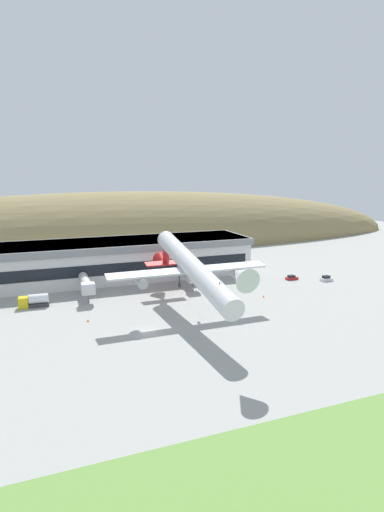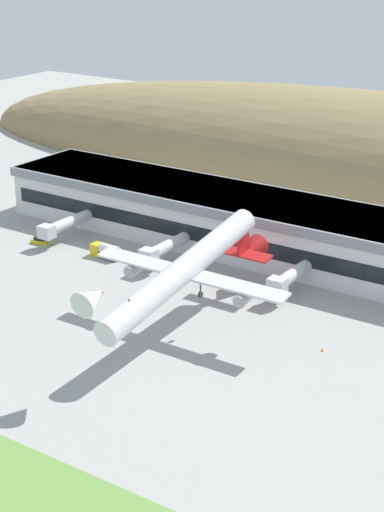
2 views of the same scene
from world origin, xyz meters
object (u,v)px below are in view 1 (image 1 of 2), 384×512
at_px(service_car_1, 292,278).
at_px(traffic_cone_0, 264,296).
at_px(cargo_airplane, 191,267).
at_px(jetway_2, 188,274).
at_px(service_car_2, 326,279).
at_px(jetway_1, 86,284).
at_px(terminal_building, 84,259).
at_px(fuel_truck, 34,301).
at_px(traffic_cone_1, 88,320).

height_order(service_car_1, traffic_cone_0, service_car_1).
bearing_deg(cargo_airplane, jetway_2, 71.46).
xyz_separation_m(service_car_1, service_car_2, (9.33, -5.02, 0.09)).
bearing_deg(jetway_2, jetway_1, -178.72).
distance_m(service_car_2, traffic_cone_0, 28.28).
xyz_separation_m(terminal_building, cargo_airplane, (19.82, -41.71, 4.94)).
relative_size(terminal_building, jetway_2, 7.86).
bearing_deg(jetway_1, traffic_cone_0, -19.75).
bearing_deg(traffic_cone_0, service_car_1, 36.07).
bearing_deg(fuel_truck, traffic_cone_0, -12.75).
height_order(service_car_2, traffic_cone_1, service_car_2).
bearing_deg(service_car_2, cargo_airplane, -163.71).
bearing_deg(traffic_cone_1, jetway_1, 84.74).
bearing_deg(service_car_1, traffic_cone_1, -166.92).
height_order(jetway_2, fuel_truck, jetway_2).
bearing_deg(traffic_cone_1, cargo_airplane, -11.91).
bearing_deg(fuel_truck, service_car_2, -3.48).
distance_m(terminal_building, traffic_cone_0, 55.98).
relative_size(jetway_1, fuel_truck, 2.03).
height_order(cargo_airplane, service_car_1, cargo_airplane).
bearing_deg(service_car_2, fuel_truck, 176.52).
height_order(terminal_building, traffic_cone_1, terminal_building).
relative_size(cargo_airplane, service_car_1, 13.77).
xyz_separation_m(cargo_airplane, service_car_2, (50.64, 14.80, -11.03)).
relative_size(traffic_cone_0, traffic_cone_1, 1.00).
bearing_deg(jetway_1, service_car_1, -2.87).
height_order(traffic_cone_0, traffic_cone_1, same).
relative_size(terminal_building, fuel_truck, 14.63).
relative_size(service_car_1, service_car_2, 0.97).
bearing_deg(jetway_1, traffic_cone_1, -95.26).
bearing_deg(jetway_2, service_car_1, -6.49).
distance_m(traffic_cone_0, traffic_cone_1, 46.61).
distance_m(jetway_2, traffic_cone_1, 36.41).
bearing_deg(jetway_2, terminal_building, 146.90).
bearing_deg(terminal_building, jetway_1, -94.81).
xyz_separation_m(jetway_1, jetway_2, (29.32, 0.65, -0.00)).
height_order(cargo_airplane, fuel_truck, cargo_airplane).
bearing_deg(traffic_cone_1, traffic_cone_0, 2.45).
height_order(fuel_truck, traffic_cone_1, fuel_truck).
bearing_deg(terminal_building, service_car_2, -20.90).
xyz_separation_m(terminal_building, jetway_2, (27.74, -18.09, -2.78)).
height_order(cargo_airplane, service_car_2, cargo_airplane).
bearing_deg(jetway_1, cargo_airplane, -47.03).
distance_m(jetway_2, fuel_truck, 42.66).
distance_m(terminal_building, service_car_2, 75.67).
xyz_separation_m(traffic_cone_0, traffic_cone_1, (-46.57, -1.99, 0.00)).
relative_size(terminal_building, service_car_2, 26.73).
distance_m(jetway_1, cargo_airplane, 32.33).
distance_m(jetway_2, service_car_1, 33.77).
relative_size(terminal_building, traffic_cone_0, 183.62).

